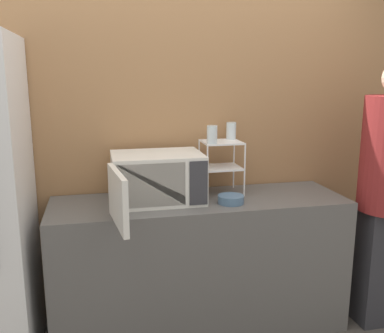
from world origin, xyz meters
The scene contains 7 objects.
wall_back centered at (0.00, 0.63, 1.30)m, with size 8.00×0.06×2.60m.
counter centered at (0.00, 0.29, 0.45)m, with size 1.91×0.59×0.90m.
microwave centered at (-0.28, 0.31, 1.06)m, with size 0.60×0.85×0.31m.
dish_rack centered at (0.18, 0.42, 1.16)m, with size 0.26×0.24×0.36m.
glass_front_left centered at (0.09, 0.34, 1.32)m, with size 0.07×0.07×0.12m.
glass_back_right centered at (0.27, 0.50, 1.32)m, with size 0.07×0.07×0.12m.
bowl centered at (0.17, 0.18, 0.93)m, with size 0.16×0.16×0.05m.
Camera 1 is at (-0.64, -2.29, 1.70)m, focal length 40.00 mm.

